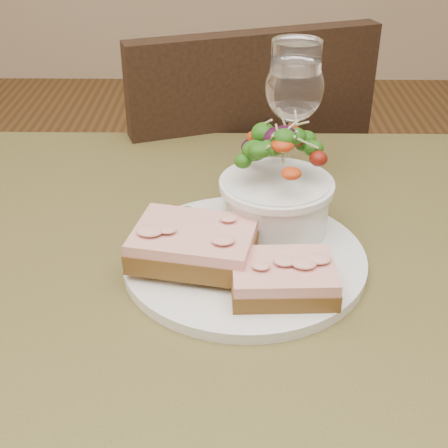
{
  "coord_description": "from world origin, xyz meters",
  "views": [
    {
      "loc": [
        -0.01,
        -0.53,
        1.14
      ],
      "look_at": [
        -0.01,
        0.02,
        0.81
      ],
      "focal_mm": 50.0,
      "sensor_mm": 36.0,
      "label": 1
    }
  ],
  "objects_px": {
    "sandwich_back": "(194,244)",
    "wine_glass": "(294,92)",
    "chair_far": "(222,286)",
    "dinner_plate": "(244,259)",
    "ramekin": "(179,245)",
    "sandwich_front": "(283,278)",
    "salad_bowl": "(277,182)",
    "cafe_table": "(235,352)"
  },
  "relations": [
    {
      "from": "sandwich_back",
      "to": "salad_bowl",
      "type": "distance_m",
      "value": 0.12
    },
    {
      "from": "dinner_plate",
      "to": "salad_bowl",
      "type": "relative_size",
      "value": 2.09
    },
    {
      "from": "cafe_table",
      "to": "wine_glass",
      "type": "distance_m",
      "value": 0.34
    },
    {
      "from": "cafe_table",
      "to": "chair_far",
      "type": "relative_size",
      "value": 0.89
    },
    {
      "from": "sandwich_front",
      "to": "ramekin",
      "type": "distance_m",
      "value": 0.12
    },
    {
      "from": "sandwich_front",
      "to": "salad_bowl",
      "type": "distance_m",
      "value": 0.13
    },
    {
      "from": "sandwich_front",
      "to": "cafe_table",
      "type": "bearing_deg",
      "value": 143.27
    },
    {
      "from": "chair_far",
      "to": "dinner_plate",
      "type": "height_order",
      "value": "chair_far"
    },
    {
      "from": "chair_far",
      "to": "salad_bowl",
      "type": "relative_size",
      "value": 7.09
    },
    {
      "from": "chair_far",
      "to": "salad_bowl",
      "type": "distance_m",
      "value": 0.74
    },
    {
      "from": "ramekin",
      "to": "cafe_table",
      "type": "bearing_deg",
      "value": -18.02
    },
    {
      "from": "cafe_table",
      "to": "sandwich_front",
      "type": "bearing_deg",
      "value": -34.49
    },
    {
      "from": "cafe_table",
      "to": "sandwich_back",
      "type": "height_order",
      "value": "sandwich_back"
    },
    {
      "from": "salad_bowl",
      "to": "cafe_table",
      "type": "bearing_deg",
      "value": -117.1
    },
    {
      "from": "ramekin",
      "to": "salad_bowl",
      "type": "bearing_deg",
      "value": 33.08
    },
    {
      "from": "dinner_plate",
      "to": "wine_glass",
      "type": "relative_size",
      "value": 1.52
    },
    {
      "from": "chair_far",
      "to": "salad_bowl",
      "type": "xyz_separation_m",
      "value": [
        0.07,
        -0.52,
        0.53
      ]
    },
    {
      "from": "sandwich_back",
      "to": "ramekin",
      "type": "relative_size",
      "value": 1.96
    },
    {
      "from": "chair_far",
      "to": "dinner_plate",
      "type": "distance_m",
      "value": 0.74
    },
    {
      "from": "cafe_table",
      "to": "sandwich_back",
      "type": "xyz_separation_m",
      "value": [
        -0.04,
        0.01,
        0.14
      ]
    },
    {
      "from": "chair_far",
      "to": "ramekin",
      "type": "relative_size",
      "value": 12.45
    },
    {
      "from": "ramekin",
      "to": "sandwich_front",
      "type": "bearing_deg",
      "value": -25.75
    },
    {
      "from": "dinner_plate",
      "to": "sandwich_front",
      "type": "distance_m",
      "value": 0.08
    },
    {
      "from": "sandwich_front",
      "to": "wine_glass",
      "type": "xyz_separation_m",
      "value": [
        0.03,
        0.27,
        0.1
      ]
    },
    {
      "from": "wine_glass",
      "to": "ramekin",
      "type": "bearing_deg",
      "value": -121.36
    },
    {
      "from": "sandwich_back",
      "to": "wine_glass",
      "type": "relative_size",
      "value": 0.81
    },
    {
      "from": "sandwich_front",
      "to": "salad_bowl",
      "type": "relative_size",
      "value": 0.84
    },
    {
      "from": "sandwich_back",
      "to": "sandwich_front",
      "type": "bearing_deg",
      "value": -15.28
    },
    {
      "from": "wine_glass",
      "to": "salad_bowl",
      "type": "bearing_deg",
      "value": -100.92
    },
    {
      "from": "cafe_table",
      "to": "sandwich_back",
      "type": "relative_size",
      "value": 5.65
    },
    {
      "from": "sandwich_front",
      "to": "chair_far",
      "type": "bearing_deg",
      "value": 94.18
    },
    {
      "from": "wine_glass",
      "to": "chair_far",
      "type": "bearing_deg",
      "value": 105.49
    },
    {
      "from": "sandwich_back",
      "to": "dinner_plate",
      "type": "bearing_deg",
      "value": 30.34
    },
    {
      "from": "sandwich_back",
      "to": "ramekin",
      "type": "bearing_deg",
      "value": 171.36
    },
    {
      "from": "cafe_table",
      "to": "chair_far",
      "type": "distance_m",
      "value": 0.7
    },
    {
      "from": "chair_far",
      "to": "wine_glass",
      "type": "height_order",
      "value": "wine_glass"
    },
    {
      "from": "dinner_plate",
      "to": "ramekin",
      "type": "bearing_deg",
      "value": -170.18
    },
    {
      "from": "sandwich_back",
      "to": "salad_bowl",
      "type": "xyz_separation_m",
      "value": [
        0.09,
        0.08,
        0.03
      ]
    },
    {
      "from": "sandwich_front",
      "to": "dinner_plate",
      "type": "bearing_deg",
      "value": 117.98
    },
    {
      "from": "sandwich_back",
      "to": "wine_glass",
      "type": "height_order",
      "value": "wine_glass"
    },
    {
      "from": "chair_far",
      "to": "ramekin",
      "type": "distance_m",
      "value": 0.76
    },
    {
      "from": "sandwich_front",
      "to": "wine_glass",
      "type": "height_order",
      "value": "wine_glass"
    }
  ]
}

